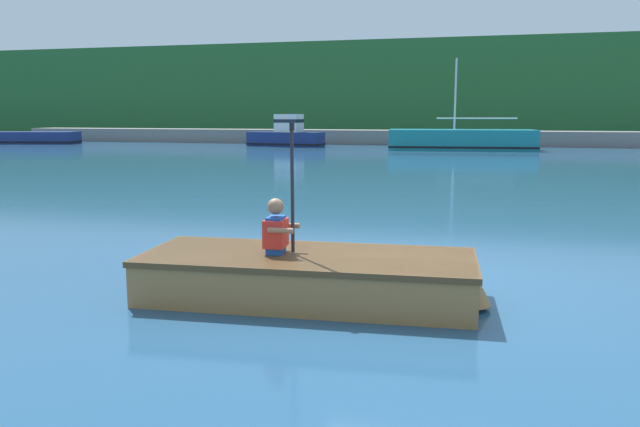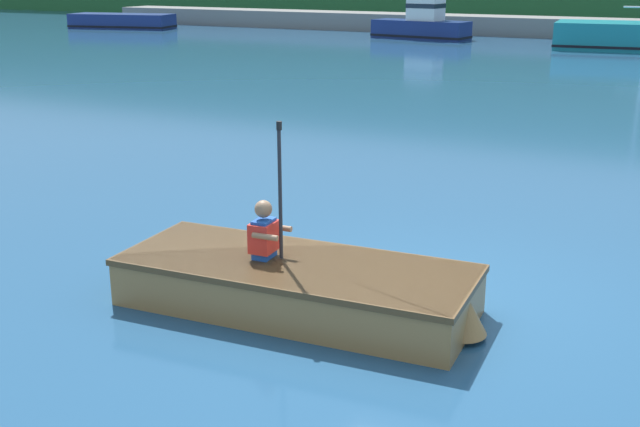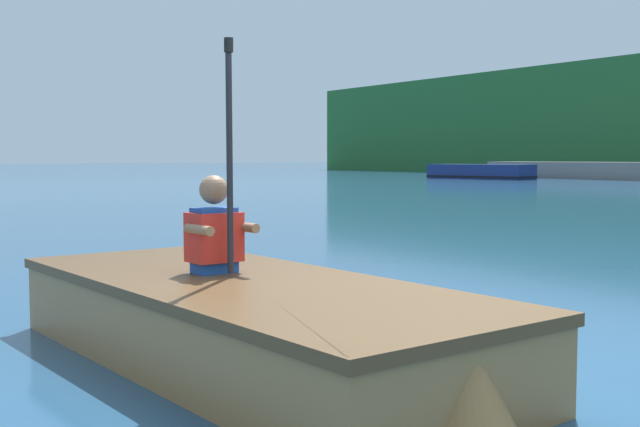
# 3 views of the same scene
# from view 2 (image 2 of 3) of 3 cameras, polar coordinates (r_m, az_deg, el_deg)

# --- Properties ---
(ground_plane) EXTENTS (300.00, 300.00, 0.00)m
(ground_plane) POSITION_cam_2_polar(r_m,az_deg,el_deg) (8.14, 7.22, -5.94)
(ground_plane) COLOR navy
(moored_boat_dock_west_inner) EXTENTS (5.92, 3.10, 0.78)m
(moored_boat_dock_west_inner) POSITION_cam_2_polar(r_m,az_deg,el_deg) (46.26, -13.89, 13.11)
(moored_boat_dock_west_inner) COLOR navy
(moored_boat_dock_west_inner) RESTS_ON ground
(moored_boat_dock_center_far) EXTENTS (4.74, 2.07, 1.91)m
(moored_boat_dock_center_far) POSITION_cam_2_polar(r_m,az_deg,el_deg) (38.39, 7.26, 13.17)
(moored_boat_dock_center_far) COLOR navy
(moored_boat_dock_center_far) RESTS_ON ground
(rowboat_foreground) EXTENTS (3.61, 1.57, 0.48)m
(rowboat_foreground) POSITION_cam_2_polar(r_m,az_deg,el_deg) (7.71, -1.33, -4.99)
(rowboat_foreground) COLOR #A3703D
(rowboat_foreground) RESTS_ON ground
(person_paddler) EXTENTS (0.35, 0.37, 1.35)m
(person_paddler) POSITION_cam_2_polar(r_m,az_deg,el_deg) (7.70, -3.93, -1.28)
(person_paddler) COLOR #1E4CA5
(person_paddler) RESTS_ON rowboat_foreground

